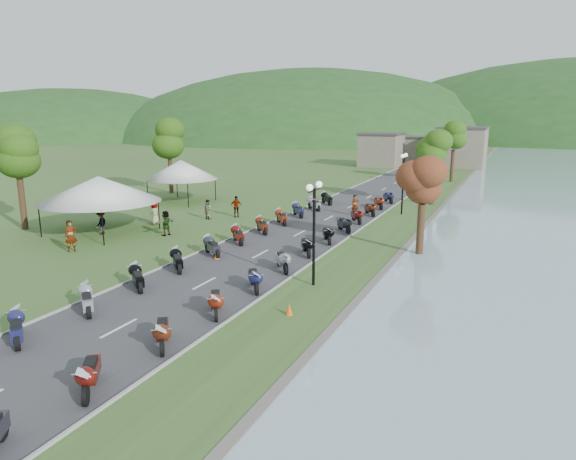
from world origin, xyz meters
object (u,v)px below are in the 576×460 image
at_px(vendor_tent_main, 101,205).
at_px(pedestrian_c, 102,234).
at_px(pedestrian_b, 208,219).
at_px(pedestrian_a, 72,251).

relative_size(vendor_tent_main, pedestrian_c, 3.36).
xyz_separation_m(vendor_tent_main, pedestrian_b, (4.17, 7.19, -2.00)).
bearing_deg(vendor_tent_main, pedestrian_c, -51.11).
relative_size(pedestrian_a, pedestrian_b, 1.25).
relative_size(vendor_tent_main, pedestrian_a, 2.88).
height_order(pedestrian_a, pedestrian_b, pedestrian_a).
bearing_deg(pedestrian_a, pedestrian_c, 53.03).
xyz_separation_m(vendor_tent_main, pedestrian_c, (0.37, -0.45, -2.00)).
bearing_deg(pedestrian_b, vendor_tent_main, 84.28).
distance_m(vendor_tent_main, pedestrian_b, 8.54).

